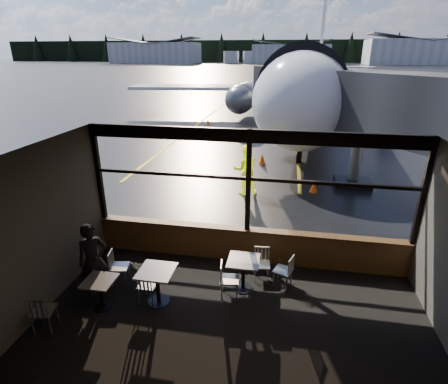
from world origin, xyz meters
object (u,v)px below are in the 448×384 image
(chair_near_e, at_px, (283,271))
(cone_extra, at_px, (314,186))
(chair_mid_s, at_px, (148,285))
(cone_wing, at_px, (208,122))
(chair_near_w, at_px, (230,280))
(ground_crew, at_px, (245,170))
(airliner, at_px, (318,42))
(cafe_table_left, at_px, (101,294))
(chair_near_n, at_px, (262,265))
(chair_mid_w, at_px, (120,267))
(cafe_table_near, at_px, (243,274))
(cafe_table_mid, at_px, (158,286))
(passenger, at_px, (93,260))
(jet_bridge, at_px, (363,135))
(cone_nose, at_px, (262,159))
(chair_left_s, at_px, (43,311))

(chair_near_e, xyz_separation_m, cone_extra, (1.06, 6.30, -0.19))
(chair_near_e, height_order, chair_mid_s, chair_near_e)
(cone_wing, distance_m, cone_extra, 14.79)
(chair_near_w, distance_m, ground_crew, 6.31)
(airliner, xyz_separation_m, chair_mid_s, (-4.64, -24.21, -5.51))
(cafe_table_left, distance_m, chair_mid_s, 0.97)
(airliner, distance_m, cone_wing, 10.49)
(chair_near_n, bearing_deg, cafe_table_left, 19.83)
(chair_mid_w, height_order, ground_crew, ground_crew)
(chair_near_w, bearing_deg, cafe_table_near, 132.11)
(cafe_table_mid, bearing_deg, chair_near_w, 18.16)
(ground_crew, height_order, cone_wing, ground_crew)
(passenger, distance_m, cone_wing, 20.34)
(jet_bridge, distance_m, chair_near_w, 8.21)
(cafe_table_mid, relative_size, chair_near_e, 0.99)
(chair_near_e, relative_size, chair_near_n, 1.02)
(cafe_table_left, relative_size, chair_near_n, 0.85)
(chair_near_e, height_order, cone_wing, chair_near_e)
(jet_bridge, height_order, cafe_table_mid, jet_bridge)
(airliner, height_order, chair_mid_w, airliner)
(cafe_table_mid, relative_size, passenger, 0.48)
(chair_mid_w, bearing_deg, cone_nose, 155.23)
(chair_near_e, bearing_deg, chair_mid_s, 129.80)
(chair_near_e, bearing_deg, chair_left_s, 135.93)
(cafe_table_near, xyz_separation_m, chair_near_e, (0.90, 0.27, 0.02))
(chair_near_e, height_order, chair_left_s, chair_left_s)
(chair_left_s, bearing_deg, cafe_table_mid, 20.04)
(jet_bridge, relative_size, passenger, 6.06)
(chair_mid_w, bearing_deg, cone_wing, 175.95)
(ground_crew, bearing_deg, chair_near_n, 84.76)
(cafe_table_near, distance_m, cone_extra, 6.87)
(passenger, relative_size, cone_nose, 3.49)
(chair_left_s, xyz_separation_m, cone_nose, (3.32, 11.97, -0.19))
(chair_near_w, xyz_separation_m, chair_mid_s, (-1.74, -0.48, -0.03))
(airliner, bearing_deg, cone_extra, -87.04)
(airliner, relative_size, chair_mid_s, 48.78)
(cafe_table_near, height_order, passenger, passenger)
(chair_near_n, xyz_separation_m, chair_mid_s, (-2.40, -1.23, -0.01))
(cone_wing, bearing_deg, cone_nose, -62.70)
(airliner, bearing_deg, chair_near_e, -89.04)
(chair_near_n, distance_m, chair_mid_w, 3.37)
(airliner, distance_m, chair_left_s, 26.73)
(chair_left_s, relative_size, ground_crew, 0.45)
(chair_near_n, distance_m, cone_wing, 19.86)
(cafe_table_left, distance_m, chair_near_w, 2.78)
(chair_near_e, relative_size, chair_left_s, 0.96)
(jet_bridge, xyz_separation_m, passenger, (-6.79, -7.47, -1.43))
(chair_left_s, relative_size, passenger, 0.50)
(jet_bridge, xyz_separation_m, chair_mid_w, (-6.44, -7.01, -1.87))
(cafe_table_mid, height_order, passenger, passenger)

